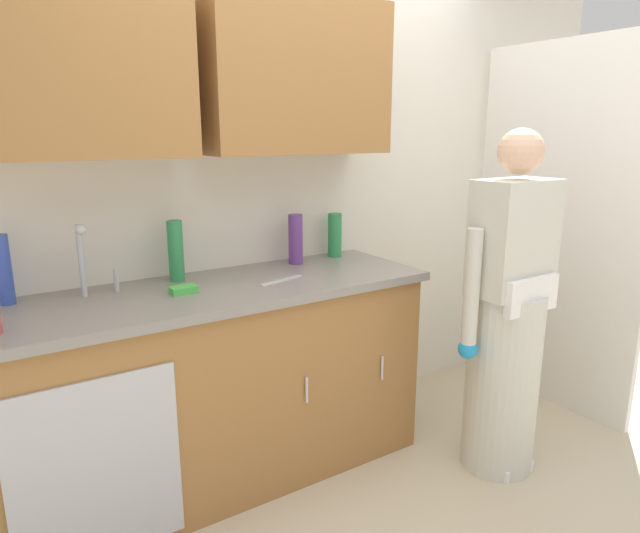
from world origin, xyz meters
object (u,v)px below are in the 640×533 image
Objects in this scene: sink at (103,307)px; bottle_water_short at (176,251)px; bottle_water_tall at (335,235)px; knife_on_counter at (281,280)px; sponge at (184,290)px; bottle_cleaner_spray at (296,239)px; bottle_soap at (4,270)px; person_at_sink at (506,332)px.

sink is 1.80× the size of bottle_water_short.
bottle_water_tall is 0.98× the size of knife_on_counter.
sink is 2.08× the size of knife_on_counter.
sponge is at bearing -165.83° from bottle_water_tall.
sponge is (-0.67, -0.21, -0.11)m from bottle_cleaner_spray.
bottle_soap is 1.16× the size of knife_on_counter.
bottle_water_tall is (-0.39, 0.86, 0.37)m from person_at_sink.
bottle_water_short is 0.49m from knife_on_counter.
bottle_water_short is at bearing -1.81° from bottle_soap.
bottle_cleaner_spray is at bearing 0.08° from bottle_water_short.
sink is at bearing -170.86° from bottle_water_tall.
bottle_water_short reaches higher than bottle_water_tall.
person_at_sink is at bearing -46.96° from knife_on_counter.
person_at_sink is 1.48m from sponge.
bottle_water_short is at bearing 77.89° from sponge.
sink is at bearing -170.01° from bottle_cleaner_spray.
bottle_water_tall reaches higher than knife_on_counter.
sink is 1.96× the size of bottle_cleaner_spray.
bottle_water_tall is at bearing 16.14° from knife_on_counter.
person_at_sink is (1.64, -0.65, -0.23)m from sink.
knife_on_counter is 2.18× the size of sponge.
bottle_soap is at bearing 178.19° from bottle_water_short.
person_at_sink is 1.57m from bottle_water_short.
person_at_sink reaches higher than bottle_soap.
bottle_soap is at bearing 150.83° from knife_on_counter.
bottle_water_tall is at bearing 9.14° from sink.
bottle_soap is at bearing 179.10° from bottle_cleaner_spray.
bottle_water_short is 1.09× the size of bottle_cleaner_spray.
person_at_sink is 5.80× the size of bottle_soap.
sink is at bearing -154.53° from bottle_water_short.
bottle_cleaner_spray is at bearing 128.08° from person_at_sink.
bottle_water_tall is at bearing 0.24° from bottle_soap.
bottle_water_tall is at bearing 5.89° from bottle_cleaner_spray.
sink reaches higher than bottle_water_tall.
sink reaches higher than sponge.
bottle_cleaner_spray is at bearing 9.99° from sink.
bottle_cleaner_spray is (-0.65, 0.83, 0.38)m from person_at_sink.
sponge reaches higher than knife_on_counter.
person_at_sink is 6.88× the size of bottle_water_tall.
bottle_soap is 2.54× the size of sponge.
person_at_sink is 5.83× the size of bottle_water_short.
bottle_water_short is 0.63m from bottle_cleaner_spray.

